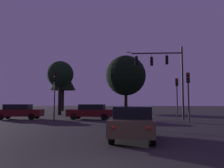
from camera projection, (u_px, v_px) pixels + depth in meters
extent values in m
plane|color=#262326|center=(124.00, 116.00, 29.56)|extent=(168.00, 168.00, 0.00)
cylinder|color=#232326|center=(183.00, 83.00, 22.94)|extent=(0.20, 0.20, 7.41)
cylinder|color=#232326|center=(156.00, 53.00, 23.35)|extent=(5.14, 0.23, 0.14)
ellipsoid|color=#F4EACC|center=(128.00, 52.00, 23.53)|extent=(0.56, 0.28, 0.16)
cylinder|color=#232326|center=(167.00, 54.00, 23.27)|extent=(0.05, 0.05, 0.27)
cube|color=black|center=(167.00, 60.00, 23.23)|extent=(0.30, 0.25, 0.90)
sphere|color=#4C0A0A|center=(166.00, 58.00, 23.39)|extent=(0.18, 0.18, 0.18)
sphere|color=#F9A319|center=(166.00, 60.00, 23.37)|extent=(0.18, 0.18, 0.18)
sphere|color=#0C4219|center=(166.00, 63.00, 23.34)|extent=(0.18, 0.18, 0.18)
cylinder|color=#232326|center=(151.00, 55.00, 23.36)|extent=(0.05, 0.05, 0.39)
cube|color=black|center=(151.00, 61.00, 23.31)|extent=(0.30, 0.25, 0.90)
sphere|color=#4C0A0A|center=(151.00, 59.00, 23.47)|extent=(0.18, 0.18, 0.18)
sphere|color=#F9A319|center=(151.00, 62.00, 23.45)|extent=(0.18, 0.18, 0.18)
sphere|color=#0C4219|center=(151.00, 64.00, 23.43)|extent=(0.18, 0.18, 0.18)
cylinder|color=#232326|center=(136.00, 55.00, 23.46)|extent=(0.05, 0.05, 0.30)
cube|color=black|center=(136.00, 61.00, 23.41)|extent=(0.30, 0.25, 0.90)
sphere|color=#4C0A0A|center=(136.00, 58.00, 23.57)|extent=(0.18, 0.18, 0.18)
sphere|color=#F9A319|center=(136.00, 61.00, 23.55)|extent=(0.18, 0.18, 0.18)
sphere|color=#0C4219|center=(136.00, 64.00, 23.53)|extent=(0.18, 0.18, 0.18)
cylinder|color=#232326|center=(189.00, 102.00, 19.95)|extent=(0.12, 0.12, 3.43)
cube|color=black|center=(188.00, 78.00, 20.12)|extent=(0.36, 0.31, 0.90)
sphere|color=red|center=(188.00, 74.00, 20.02)|extent=(0.18, 0.18, 0.18)
sphere|color=#56380C|center=(188.00, 78.00, 19.99)|extent=(0.18, 0.18, 0.18)
sphere|color=#0C4219|center=(188.00, 81.00, 19.97)|extent=(0.18, 0.18, 0.18)
cylinder|color=#232326|center=(177.00, 101.00, 26.53)|extent=(0.12, 0.12, 3.63)
cube|color=black|center=(177.00, 82.00, 26.71)|extent=(0.30, 0.24, 0.90)
sphere|color=red|center=(177.00, 80.00, 26.59)|extent=(0.18, 0.18, 0.18)
sphere|color=#56380C|center=(177.00, 82.00, 26.57)|extent=(0.18, 0.18, 0.18)
sphere|color=#0C4219|center=(177.00, 84.00, 26.55)|extent=(0.18, 0.18, 0.18)
cylinder|color=#232326|center=(54.00, 101.00, 21.06)|extent=(0.12, 0.12, 3.66)
cube|color=black|center=(55.00, 77.00, 21.24)|extent=(0.31, 0.25, 0.90)
sphere|color=#4C0A0A|center=(54.00, 74.00, 21.13)|extent=(0.18, 0.18, 0.18)
sphere|color=#F9A319|center=(54.00, 77.00, 21.11)|extent=(0.18, 0.18, 0.18)
sphere|color=#0C4219|center=(54.00, 79.00, 21.08)|extent=(0.18, 0.18, 0.18)
cube|color=#473828|center=(134.00, 125.00, 10.45)|extent=(2.21, 4.21, 0.68)
cube|color=black|center=(134.00, 112.00, 10.35)|extent=(1.79, 2.32, 0.52)
cylinder|color=black|center=(120.00, 129.00, 11.88)|extent=(0.25, 0.65, 0.64)
cylinder|color=black|center=(152.00, 130.00, 11.61)|extent=(0.25, 0.65, 0.64)
cylinder|color=black|center=(112.00, 136.00, 9.24)|extent=(0.25, 0.65, 0.64)
cylinder|color=black|center=(153.00, 138.00, 8.97)|extent=(0.25, 0.65, 0.64)
sphere|color=red|center=(113.00, 127.00, 8.56)|extent=(0.14, 0.14, 0.14)
sphere|color=red|center=(148.00, 128.00, 8.35)|extent=(0.14, 0.14, 0.14)
cube|color=#4C0F0F|center=(91.00, 113.00, 22.77)|extent=(4.65, 2.02, 0.68)
cube|color=black|center=(92.00, 107.00, 22.80)|extent=(2.54, 1.67, 0.52)
cylinder|color=black|center=(74.00, 117.00, 22.13)|extent=(0.65, 0.23, 0.64)
cylinder|color=black|center=(78.00, 116.00, 23.73)|extent=(0.65, 0.23, 0.64)
cylinder|color=black|center=(104.00, 117.00, 21.76)|extent=(0.65, 0.23, 0.64)
cylinder|color=black|center=(107.00, 116.00, 23.36)|extent=(0.65, 0.23, 0.64)
sphere|color=red|center=(112.00, 112.00, 21.87)|extent=(0.14, 0.14, 0.14)
sphere|color=red|center=(114.00, 112.00, 23.13)|extent=(0.14, 0.14, 0.14)
cube|color=#4C0F0F|center=(19.00, 113.00, 22.95)|extent=(4.70, 2.10, 0.68)
cube|color=black|center=(18.00, 107.00, 23.00)|extent=(2.58, 1.69, 0.52)
cylinder|color=black|center=(37.00, 116.00, 23.69)|extent=(0.65, 0.25, 0.64)
cylinder|color=black|center=(32.00, 117.00, 22.16)|extent=(0.65, 0.25, 0.64)
cylinder|color=black|center=(8.00, 116.00, 23.69)|extent=(0.65, 0.25, 0.64)
cylinder|color=black|center=(1.00, 117.00, 22.16)|extent=(0.65, 0.25, 0.64)
sphere|color=red|center=(0.00, 112.00, 23.56)|extent=(0.14, 0.14, 0.14)
cylinder|color=black|center=(63.00, 100.00, 46.03)|extent=(0.49, 0.49, 4.22)
cone|color=black|center=(63.00, 78.00, 46.40)|extent=(5.09, 5.09, 4.90)
cylinder|color=black|center=(126.00, 102.00, 32.68)|extent=(0.46, 0.46, 3.57)
sphere|color=black|center=(126.00, 76.00, 32.99)|extent=(5.82, 5.82, 5.82)
cylinder|color=black|center=(60.00, 99.00, 31.21)|extent=(0.49, 0.49, 4.33)
sphere|color=black|center=(60.00, 74.00, 31.49)|extent=(3.65, 3.65, 3.65)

